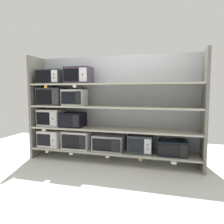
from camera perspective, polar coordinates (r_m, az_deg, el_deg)
ground at (r=3.31m, az=-4.95°, el=-18.40°), size 7.14×6.00×0.02m
back_panel at (r=4.25m, az=1.00°, el=1.16°), size 3.34×0.04×2.02m
upright_left at (r=4.68m, az=-19.22°, el=1.25°), size 0.05×0.51×2.02m
upright_right at (r=3.88m, az=23.42°, el=0.30°), size 0.05×0.51×2.02m
shelf_0 at (r=4.13m, az=-0.00°, el=-10.35°), size 3.14×0.51×0.03m
microwave_0 at (r=4.59m, az=-15.76°, el=-6.68°), size 0.45×0.40×0.32m
microwave_1 at (r=4.32m, az=-9.09°, el=-7.22°), size 0.52×0.42×0.33m
microwave_2 at (r=4.10m, az=-0.80°, el=-8.13°), size 0.57×0.42×0.29m
microwave_3 at (r=3.98m, az=7.58°, el=-8.39°), size 0.43×0.34×0.32m
microwave_4 at (r=3.95m, az=15.75°, el=-9.11°), size 0.49×0.37×0.26m
price_tag_0 at (r=4.41m, az=-16.91°, el=-10.11°), size 0.07×0.00×0.04m
price_tag_1 at (r=4.16m, az=-10.85°, el=-10.89°), size 0.07×0.00×0.04m
price_tag_2 at (r=3.91m, az=-1.23°, el=-11.86°), size 0.06×0.00×0.04m
price_tag_3 at (r=3.79m, az=7.50°, el=-12.49°), size 0.05×0.00×0.04m
price_tag_4 at (r=3.75m, az=16.08°, el=-12.89°), size 0.09×0.00×0.05m
shelf_1 at (r=4.04m, az=-0.00°, el=-4.60°), size 3.14×0.51×0.03m
microwave_5 at (r=4.52m, az=-15.82°, el=-1.41°), size 0.46×0.39×0.33m
microwave_6 at (r=4.29m, az=-10.24°, el=-2.01°), size 0.42×0.38×0.28m
price_tag_5 at (r=4.35m, az=-17.63°, el=-4.61°), size 0.08×0.00×0.03m
shelf_2 at (r=3.99m, az=-0.00°, el=1.36°), size 3.14×0.51×0.03m
microwave_7 at (r=4.48m, az=-15.73°, el=3.97°), size 0.51×0.38×0.34m
microwave_8 at (r=4.24m, az=-9.89°, el=3.81°), size 0.43×0.35×0.31m
shelf_3 at (r=3.98m, az=-0.00°, el=7.41°), size 3.14×0.51×0.03m
microwave_9 at (r=4.49m, az=-15.87°, el=8.96°), size 0.50×0.40×0.28m
microwave_10 at (r=4.21m, az=-8.88°, el=9.58°), size 0.50×0.36×0.31m
price_tag_6 at (r=4.25m, az=-17.21°, el=6.46°), size 0.06×0.00×0.05m
price_tag_7 at (r=3.96m, az=-9.93°, el=6.74°), size 0.07×0.00×0.04m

